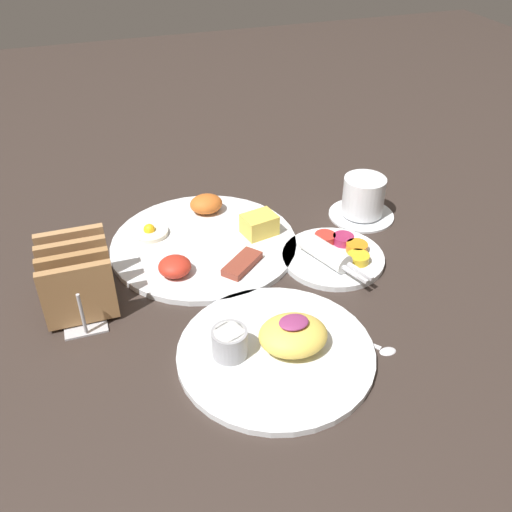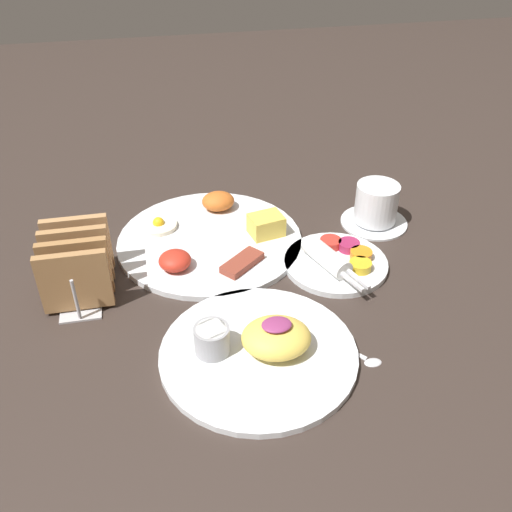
{
  "view_description": "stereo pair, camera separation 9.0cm",
  "coord_description": "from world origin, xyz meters",
  "px_view_note": "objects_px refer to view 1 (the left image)",
  "views": [
    {
      "loc": [
        -0.15,
        -0.65,
        0.56
      ],
      "look_at": [
        0.09,
        0.05,
        0.03
      ],
      "focal_mm": 40.0,
      "sensor_mm": 36.0,
      "label": 1
    },
    {
      "loc": [
        -0.06,
        -0.67,
        0.56
      ],
      "look_at": [
        0.09,
        0.05,
        0.03
      ],
      "focal_mm": 40.0,
      "sensor_mm": 36.0,
      "label": 2
    }
  ],
  "objects_px": {
    "plate_breakfast": "(205,241)",
    "plate_foreground": "(276,347)",
    "coffee_cup": "(363,199)",
    "toast_rack": "(77,278)",
    "plate_condiments": "(333,255)"
  },
  "relations": [
    {
      "from": "plate_breakfast",
      "to": "plate_foreground",
      "type": "distance_m",
      "value": 0.28
    },
    {
      "from": "plate_breakfast",
      "to": "plate_foreground",
      "type": "relative_size",
      "value": 1.19
    },
    {
      "from": "plate_breakfast",
      "to": "coffee_cup",
      "type": "xyz_separation_m",
      "value": [
        0.3,
        0.0,
        0.03
      ]
    },
    {
      "from": "plate_breakfast",
      "to": "coffee_cup",
      "type": "distance_m",
      "value": 0.3
    },
    {
      "from": "plate_foreground",
      "to": "toast_rack",
      "type": "bearing_deg",
      "value": 141.37
    },
    {
      "from": "plate_breakfast",
      "to": "plate_condiments",
      "type": "relative_size",
      "value": 1.71
    },
    {
      "from": "plate_breakfast",
      "to": "plate_condiments",
      "type": "xyz_separation_m",
      "value": [
        0.19,
        -0.11,
        0.0
      ]
    },
    {
      "from": "plate_breakfast",
      "to": "coffee_cup",
      "type": "bearing_deg",
      "value": 0.22
    },
    {
      "from": "toast_rack",
      "to": "coffee_cup",
      "type": "bearing_deg",
      "value": 10.26
    },
    {
      "from": "toast_rack",
      "to": "plate_condiments",
      "type": "bearing_deg",
      "value": -2.61
    },
    {
      "from": "coffee_cup",
      "to": "plate_condiments",
      "type": "bearing_deg",
      "value": -134.38
    },
    {
      "from": "plate_breakfast",
      "to": "coffee_cup",
      "type": "relative_size",
      "value": 2.64
    },
    {
      "from": "toast_rack",
      "to": "coffee_cup",
      "type": "height_order",
      "value": "toast_rack"
    },
    {
      "from": "plate_foreground",
      "to": "toast_rack",
      "type": "distance_m",
      "value": 0.31
    },
    {
      "from": "plate_foreground",
      "to": "toast_rack",
      "type": "height_order",
      "value": "toast_rack"
    }
  ]
}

